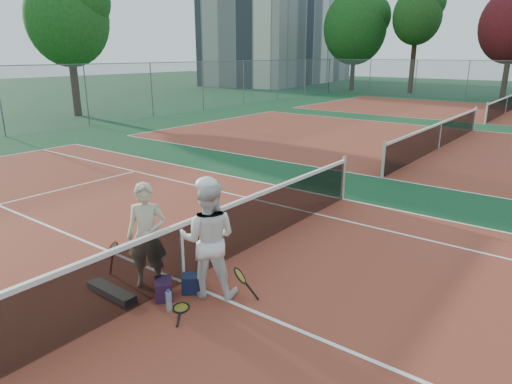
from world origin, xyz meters
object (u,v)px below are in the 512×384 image
(player_a, at_px, (147,236))
(player_b, at_px, (208,239))
(net_main, at_px, (182,253))
(racket_black_held, at_px, (240,284))
(sports_bag_purple, at_px, (164,289))
(apartment_block, at_px, (283,19))
(sports_bag_navy, at_px, (194,284))
(racket_spare, at_px, (181,308))
(water_bottle, at_px, (169,302))
(racket_red, at_px, (114,259))

(player_a, bearing_deg, player_b, -14.77)
(net_main, bearing_deg, racket_black_held, 7.98)
(racket_black_held, xyz_separation_m, sports_bag_purple, (-0.93, -0.66, -0.11))
(apartment_block, bearing_deg, net_main, -57.53)
(player_a, relative_size, player_b, 0.94)
(net_main, bearing_deg, player_a, -133.03)
(player_a, bearing_deg, sports_bag_navy, -16.54)
(sports_bag_navy, bearing_deg, racket_spare, -67.22)
(racket_black_held, bearing_deg, apartment_block, -89.26)
(net_main, relative_size, racket_spare, 18.30)
(apartment_block, distance_m, sports_bag_purple, 53.16)
(racket_spare, xyz_separation_m, sports_bag_purple, (-0.42, 0.06, 0.13))
(player_b, xyz_separation_m, racket_black_held, (0.48, 0.14, -0.63))
(player_b, relative_size, water_bottle, 5.92)
(player_b, height_order, sports_bag_purple, player_b)
(racket_spare, height_order, sports_bag_purple, sports_bag_purple)
(net_main, bearing_deg, player_b, 1.21)
(racket_black_held, bearing_deg, water_bottle, 22.58)
(net_main, relative_size, racket_red, 18.59)
(net_main, bearing_deg, racket_spare, -46.33)
(racket_red, bearing_deg, player_a, -5.21)
(racket_black_held, bearing_deg, sports_bag_navy, -12.99)
(net_main, relative_size, sports_bag_purple, 30.54)
(sports_bag_navy, bearing_deg, sports_bag_purple, -119.46)
(racket_spare, height_order, sports_bag_navy, sports_bag_navy)
(player_b, xyz_separation_m, sports_bag_navy, (-0.22, -0.12, -0.75))
(apartment_block, relative_size, player_a, 13.15)
(racket_red, relative_size, sports_bag_purple, 1.64)
(player_b, relative_size, racket_black_held, 3.51)
(racket_spare, bearing_deg, racket_red, 47.96)
(net_main, xyz_separation_m, racket_black_held, (1.05, 0.15, -0.26))
(racket_black_held, height_order, sports_bag_purple, racket_black_held)
(water_bottle, bearing_deg, racket_red, 172.16)
(racket_red, bearing_deg, net_main, 9.88)
(racket_black_held, bearing_deg, racket_red, -15.76)
(player_a, height_order, player_b, player_b)
(player_a, xyz_separation_m, racket_red, (-0.72, -0.13, -0.54))
(sports_bag_purple, bearing_deg, apartment_block, 122.28)
(racket_red, bearing_deg, racket_black_held, 1.77)
(player_a, relative_size, water_bottle, 5.57)
(sports_bag_navy, bearing_deg, racket_red, -164.38)
(player_a, distance_m, racket_black_held, 1.61)
(racket_spare, bearing_deg, racket_black_held, -75.11)
(player_a, height_order, sports_bag_purple, player_a)
(water_bottle, bearing_deg, net_main, 122.69)
(net_main, xyz_separation_m, player_b, (0.57, 0.01, 0.38))
(net_main, height_order, player_b, player_b)
(racket_red, relative_size, racket_black_held, 1.17)
(water_bottle, bearing_deg, racket_spare, 59.43)
(apartment_block, height_order, player_b, apartment_block)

